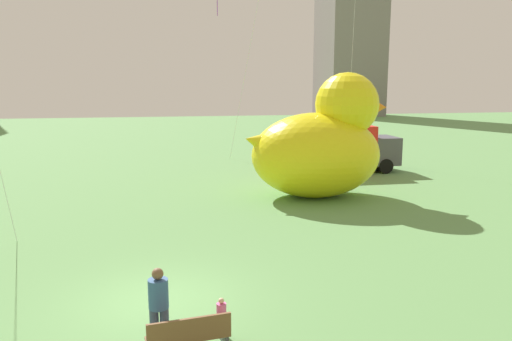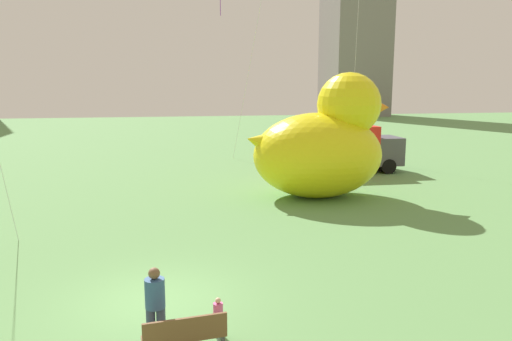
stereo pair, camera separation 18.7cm
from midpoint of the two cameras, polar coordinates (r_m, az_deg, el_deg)
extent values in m
plane|color=#609353|center=(13.03, -11.07, -14.61)|extent=(140.00, 140.00, 0.00)
cube|color=brown|center=(10.47, -7.77, -18.43)|extent=(1.71, 0.65, 0.06)
cube|color=brown|center=(10.18, -7.60, -17.67)|extent=(1.66, 0.27, 0.45)
cube|color=#47474C|center=(10.71, -3.54, -19.02)|extent=(0.13, 0.38, 0.39)
cylinder|color=#38476B|center=(10.95, -11.54, -17.23)|extent=(0.19, 0.19, 0.83)
cylinder|color=#38476B|center=(10.94, -10.40, -17.20)|extent=(0.19, 0.19, 0.83)
cylinder|color=#33598C|center=(10.63, -11.10, -13.74)|extent=(0.41, 0.41, 0.62)
sphere|color=brown|center=(10.47, -11.18, -11.58)|extent=(0.24, 0.24, 0.24)
cylinder|color=silver|center=(11.19, -4.16, -17.56)|extent=(0.10, 0.10, 0.43)
cylinder|color=silver|center=(11.20, -3.59, -17.53)|extent=(0.10, 0.10, 0.43)
cylinder|color=#D85999|center=(11.02, -3.90, -15.82)|extent=(0.21, 0.21, 0.32)
sphere|color=#D8AD8C|center=(10.93, -3.91, -14.76)|extent=(0.12, 0.12, 0.12)
ellipsoid|color=yellow|center=(23.61, 7.38, 1.76)|extent=(6.19, 4.57, 4.03)
sphere|color=yellow|center=(23.89, 10.92, 7.50)|extent=(3.01, 3.01, 3.01)
cone|color=orange|center=(24.42, 13.89, 7.09)|extent=(1.36, 1.36, 1.36)
cone|color=yellow|center=(22.84, 0.97, 3.27)|extent=(1.85, 1.61, 1.94)
cube|color=red|center=(30.54, 9.95, 2.88)|extent=(4.16, 2.36, 2.40)
cube|color=#4C4C56|center=(31.66, 14.83, 2.28)|extent=(1.64, 2.32, 1.68)
cylinder|color=black|center=(31.70, 14.43, 0.78)|extent=(0.94, 2.41, 0.90)
cylinder|color=black|center=(30.44, 8.35, 0.61)|extent=(0.94, 2.41, 0.90)
cube|color=gray|center=(86.64, 11.42, 14.98)|extent=(9.19, 10.56, 26.17)
cylinder|color=silver|center=(37.40, 11.67, 14.28)|extent=(1.14, 1.84, 16.54)
cylinder|color=silver|center=(33.79, -0.85, 10.54)|extent=(1.53, 3.73, 11.35)
cylinder|color=purple|center=(33.17, -3.98, 18.79)|extent=(0.04, 0.04, 1.60)
camera|label=1|loc=(0.09, -89.67, 0.06)|focal=34.61mm
camera|label=2|loc=(0.09, 90.33, -0.06)|focal=34.61mm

